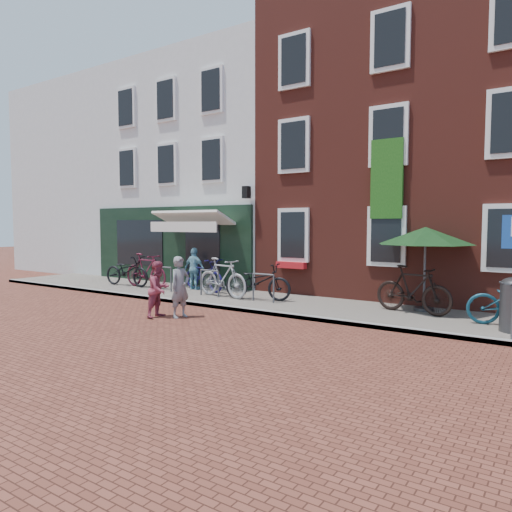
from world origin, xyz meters
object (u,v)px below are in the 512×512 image
Objects in this scene: parasol at (426,232)px; bicycle_5 at (413,289)px; bicycle_3 at (222,278)px; bicycle_1 at (146,270)px; cafe_person at (194,269)px; woman at (180,287)px; bicycle_0 at (127,271)px; bicycle_2 at (204,275)px; boy at (159,289)px; bicycle_4 at (258,282)px.

parasol reaches higher than bicycle_5.
bicycle_1 is at bearing 94.22° from bicycle_3.
cafe_person is 0.72× the size of bicycle_1.
parasol reaches higher than bicycle_3.
bicycle_3 is (-5.74, -1.15, -1.43)m from parasol.
bicycle_0 is (-5.23, 2.81, -0.13)m from woman.
bicycle_3 is (1.36, -0.74, 0.06)m from bicycle_2.
bicycle_2 is (0.44, -0.02, -0.18)m from cafe_person.
boy is 0.71× the size of bicycle_1.
woman is 5.22m from bicycle_1.
bicycle_3 is (3.60, -0.22, 0.00)m from bicycle_1.
bicycle_4 is at bearing -87.56° from bicycle_2.
bicycle_0 is 3.18m from bicycle_2.
woman reaches higher than bicycle_1.
parasol is 1.21× the size of bicycle_3.
cafe_person is 0.70× the size of bicycle_2.
bicycle_3 is at bearing 87.04° from bicycle_4.
parasol is 9.49m from bicycle_1.
boy is 0.71× the size of bicycle_3.
cafe_person is 0.70× the size of bicycle_4.
bicycle_1 is 1.00× the size of bicycle_3.
cafe_person is 0.72× the size of bicycle_5.
bicycle_1 reaches higher than bicycle_0.
woman is 1.09× the size of boy.
bicycle_0 and bicycle_4 have the same top height.
bicycle_1 is at bearing 17.62° from cafe_person.
bicycle_2 is at bearing 99.39° from bicycle_5.
bicycle_1 is 0.97× the size of bicycle_4.
woman is at bearing -133.60° from bicycle_2.
bicycle_3 is at bearing 106.69° from bicycle_5.
parasol is at bearing -70.95° from bicycle_3.
bicycle_1 is at bearing 77.75° from bicycle_4.
parasol is at bearing -57.36° from boy.
bicycle_4 is at bearing -92.18° from bicycle_0.
bicycle_1 is (0.88, 0.09, 0.06)m from bicycle_0.
bicycle_5 is at bearing -76.09° from bicycle_3.
bicycle_3 reaches higher than bicycle_0.
woman is 2.90m from bicycle_4.
cafe_person reaches higher than bicycle_5.
woman is 0.77× the size of bicycle_5.
bicycle_2 is at bearing -81.67° from bicycle_0.
bicycle_5 reaches higher than bicycle_4.
parasol reaches higher than bicycle_0.
parasol is at bearing -176.16° from cafe_person.
bicycle_5 is at bearing 179.70° from cafe_person.
parasol is 6.44m from woman.
boy is at bearing -128.12° from bicycle_1.
parasol is 1.18× the size of bicycle_2.
cafe_person is at bearing 24.98° from boy.
bicycle_5 is at bearing -90.02° from bicycle_0.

